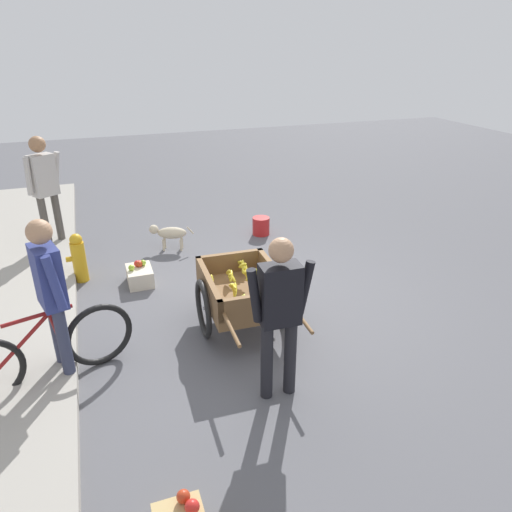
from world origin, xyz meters
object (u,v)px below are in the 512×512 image
vendor_person (280,307)px  plastic_bucket (261,226)px  fire_hydrant (79,258)px  bystander_person (44,183)px  bicycle (45,351)px  cyclist_person (51,288)px  mixed_fruit_crate (140,275)px  dog (169,233)px  fruit_cart (243,293)px

vendor_person → plastic_bucket: bearing=-17.7°
fire_hydrant → bystander_person: size_ratio=0.39×
bicycle → fire_hydrant: 2.12m
cyclist_person → mixed_fruit_crate: cyclist_person is taller
plastic_bucket → mixed_fruit_crate: (-1.10, 2.11, -0.02)m
vendor_person → dog: bearing=5.5°
vendor_person → bystander_person: 4.68m
fire_hydrant → plastic_bucket: size_ratio=2.29×
bystander_person → mixed_fruit_crate: bearing=-146.3°
bicycle → fire_hydrant: size_ratio=2.40×
fruit_cart → plastic_bucket: fruit_cart is taller
vendor_person → plastic_bucket: size_ratio=5.24×
fruit_cart → mixed_fruit_crate: size_ratio=3.80×
fruit_cart → plastic_bucket: bearing=-24.1°
fruit_cart → vendor_person: vendor_person is taller
bicycle → bystander_person: (3.37, 0.04, 0.69)m
plastic_bucket → fire_hydrant: bearing=104.8°
vendor_person → dog: vendor_person is taller
fruit_cart → mixed_fruit_crate: 1.77m
vendor_person → dog: (3.59, 0.34, -0.64)m
fruit_cart → bystander_person: bystander_person is taller
cyclist_person → dog: bearing=-28.7°
fruit_cart → vendor_person: bearing=178.0°
fruit_cart → mixed_fruit_crate: bearing=33.5°
cyclist_person → dog: 3.14m
dog → plastic_bucket: (0.11, -1.53, -0.12)m
cyclist_person → plastic_bucket: bearing=-46.9°
dog → bystander_person: (0.64, 1.66, 0.77)m
bicycle → vendor_person: bearing=-113.6°
fruit_cart → fire_hydrant: 2.47m
plastic_bucket → mixed_fruit_crate: size_ratio=0.67×
fruit_cart → plastic_bucket: size_ratio=5.71×
dog → plastic_bucket: 1.54m
cyclist_person → mixed_fruit_crate: size_ratio=3.64×
vendor_person → fire_hydrant: vendor_person is taller
bicycle → plastic_bucket: bearing=-47.8°
fruit_cart → cyclist_person: (-0.25, 1.85, 0.52)m
fire_hydrant → dog: bearing=-64.0°
vendor_person → cyclist_person: size_ratio=0.96×
cyclist_person → vendor_person: bearing=-116.3°
fruit_cart → plastic_bucket: (2.56, -1.14, -0.29)m
plastic_bucket → vendor_person: bearing=162.3°
bicycle → mixed_fruit_crate: (1.75, -1.04, -0.23)m
vendor_person → plastic_bucket: (3.70, -1.18, -0.77)m
plastic_bucket → mixed_fruit_crate: bearing=117.6°
dog → plastic_bucket: dog is taller
cyclist_person → dog: cyclist_person is taller
bicycle → mixed_fruit_crate: size_ratio=3.66×
mixed_fruit_crate → cyclist_person: bearing=152.3°
vendor_person → bicycle: size_ratio=0.95×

